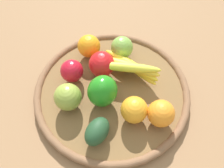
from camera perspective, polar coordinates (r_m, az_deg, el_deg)
ground_plane at (r=0.68m, az=0.00°, el=-2.31°), size 2.40×2.40×0.00m
basket at (r=0.67m, az=0.00°, el=-1.66°), size 0.45×0.45×0.03m
apple_2 at (r=0.71m, az=2.49°, el=9.08°), size 0.08×0.08×0.07m
apple_1 at (r=0.61m, az=-10.91°, el=-3.18°), size 0.10×0.10×0.07m
avocado at (r=0.57m, az=-3.72°, el=-11.63°), size 0.09×0.08×0.05m
banana_bunch at (r=0.66m, az=4.46°, el=4.45°), size 0.16×0.19×0.06m
apple_3 at (r=0.66m, az=-9.93°, el=3.22°), size 0.09×0.09×0.07m
orange_1 at (r=0.71m, az=-5.75°, el=9.34°), size 0.07×0.07×0.07m
orange_0 at (r=0.58m, az=5.45°, el=-6.43°), size 0.07×0.07×0.07m
bell_pepper at (r=0.59m, az=-2.36°, el=-1.79°), size 0.09×0.09×0.09m
apple_0 at (r=0.66m, az=-2.56°, el=4.93°), size 0.08×0.08×0.07m
orange_2 at (r=0.59m, az=12.06°, el=-7.15°), size 0.08×0.08×0.07m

